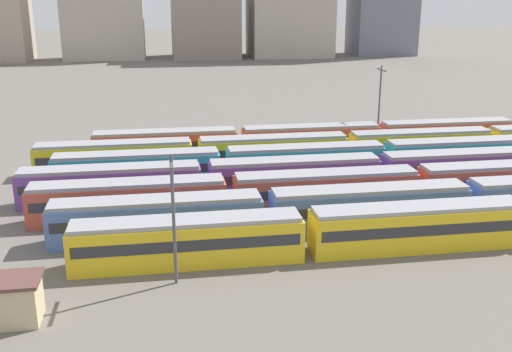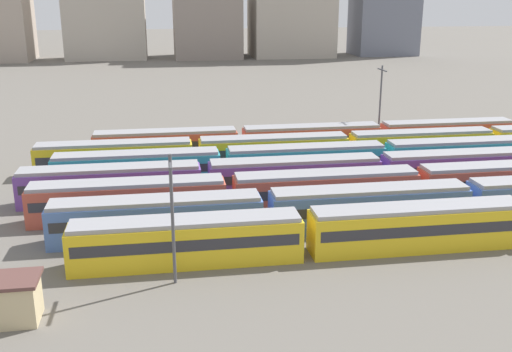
{
  "view_description": "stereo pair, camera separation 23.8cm",
  "coord_description": "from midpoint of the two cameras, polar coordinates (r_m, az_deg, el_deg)",
  "views": [
    {
      "loc": [
        1.25,
        -43.07,
        20.34
      ],
      "look_at": [
        10.7,
        15.6,
        2.04
      ],
      "focal_mm": 41.98,
      "sensor_mm": 36.0,
      "label": 1
    },
    {
      "loc": [
        1.49,
        -43.11,
        20.34
      ],
      "look_at": [
        10.7,
        15.6,
        2.04
      ],
      "focal_mm": 41.98,
      "sensor_mm": 36.0,
      "label": 2
    }
  ],
  "objects": [
    {
      "name": "train_track_3",
      "position": [
        62.97,
        3.81,
        0.05
      ],
      "size": [
        55.8,
        3.06,
        3.75
      ],
      "color": "#6B429E",
      "rests_on": "ground_plane"
    },
    {
      "name": "distant_building_1",
      "position": [
        198.6,
        -14.2,
        15.06
      ],
      "size": [
        24.69,
        14.22,
        29.91
      ],
      "primitive_type": "cube",
      "color": "#B2A899",
      "rests_on": "ground_plane"
    },
    {
      "name": "train_track_4",
      "position": [
        68.37,
        4.87,
        1.41
      ],
      "size": [
        55.8,
        3.06,
        3.75
      ],
      "color": "teal",
      "rests_on": "ground_plane"
    },
    {
      "name": "signal_hut",
      "position": [
        41.98,
        -22.03,
        -10.83
      ],
      "size": [
        3.6,
        3.0,
        3.04
      ],
      "color": "#C6B284",
      "rests_on": "ground_plane"
    },
    {
      "name": "catenary_pole_1",
      "position": [
        84.12,
        11.83,
        6.95
      ],
      "size": [
        0.24,
        3.2,
        10.93
      ],
      "color": "#4C4C51",
      "rests_on": "ground_plane"
    },
    {
      "name": "train_track_5",
      "position": [
        82.67,
        21.51,
        3.02
      ],
      "size": [
        112.5,
        3.06,
        3.75
      ],
      "color": "yellow",
      "rests_on": "ground_plane"
    },
    {
      "name": "ground_plane",
      "position": [
        62.13,
        -9.69,
        -2.25
      ],
      "size": [
        600.0,
        600.0,
        0.0
      ],
      "primitive_type": "plane",
      "color": "#666059"
    },
    {
      "name": "catenary_pole_2",
      "position": [
        42.63,
        -7.82,
        -3.55
      ],
      "size": [
        0.24,
        3.2,
        9.74
      ],
      "color": "#4C4C51",
      "rests_on": "ground_plane"
    },
    {
      "name": "distant_building_2",
      "position": [
        198.63,
        -4.69,
        14.39
      ],
      "size": [
        20.98,
        21.71,
        22.17
      ],
      "primitive_type": "cube",
      "color": "gray",
      "rests_on": "ground_plane"
    },
    {
      "name": "train_track_2",
      "position": [
        58.64,
        6.78,
        -1.33
      ],
      "size": [
        55.8,
        3.06,
        3.75
      ],
      "color": "#BC4C38",
      "rests_on": "ground_plane"
    },
    {
      "name": "train_track_6",
      "position": [
        78.9,
        5.39,
        3.53
      ],
      "size": [
        55.8,
        3.06,
        3.75
      ],
      "color": "#BC4C38",
      "rests_on": "ground_plane"
    }
  ]
}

